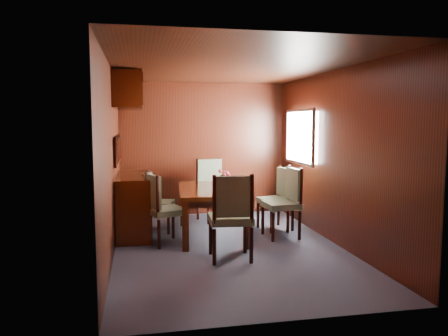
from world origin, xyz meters
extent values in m
plane|color=#3F4256|center=(0.00, 0.00, 0.00)|extent=(4.50, 4.50, 0.00)
cube|color=black|center=(-1.50, 0.00, 1.20)|extent=(0.02, 4.50, 2.40)
cube|color=black|center=(1.50, 0.00, 1.20)|extent=(0.02, 4.50, 2.40)
cube|color=black|center=(0.00, 2.25, 1.20)|extent=(3.00, 0.02, 2.40)
cube|color=black|center=(0.00, -2.25, 1.20)|extent=(3.00, 0.02, 2.40)
cube|color=black|center=(0.00, 0.00, 2.40)|extent=(3.00, 4.50, 0.02)
cube|color=white|center=(1.48, 1.10, 1.45)|extent=(0.14, 1.10, 0.80)
cube|color=#B2B2B7|center=(1.41, 1.10, 1.45)|extent=(0.04, 1.20, 0.90)
cube|color=black|center=(-1.47, 1.00, 1.28)|extent=(0.03, 1.36, 0.41)
cube|color=silver|center=(-1.45, 1.00, 1.28)|extent=(0.01, 1.30, 0.35)
cube|color=#371306|center=(-1.30, 1.00, 2.13)|extent=(0.40, 1.40, 0.50)
cube|color=#371306|center=(-1.25, 1.00, 0.45)|extent=(0.48, 1.40, 0.90)
cube|color=#371306|center=(-0.58, -0.05, 0.33)|extent=(0.09, 0.09, 0.66)
cube|color=#371306|center=(0.25, -0.11, 0.33)|extent=(0.09, 0.09, 0.66)
cube|color=#371306|center=(-0.47, 1.36, 0.33)|extent=(0.09, 0.09, 0.66)
cube|color=#371306|center=(0.36, 1.29, 0.33)|extent=(0.09, 0.09, 0.66)
cube|color=black|center=(-0.11, 0.62, 0.62)|extent=(0.95, 1.48, 0.10)
cube|color=#371306|center=(-0.11, 0.62, 0.69)|extent=(1.08, 1.61, 0.06)
cylinder|color=black|center=(-1.06, 0.48, 0.20)|extent=(0.05, 0.05, 0.40)
cylinder|color=black|center=(-0.92, 0.09, 0.20)|extent=(0.05, 0.05, 0.40)
cylinder|color=black|center=(-0.69, 0.61, 0.20)|extent=(0.05, 0.05, 0.40)
cylinder|color=black|center=(-0.55, 0.23, 0.20)|extent=(0.05, 0.05, 0.40)
cube|color=#5E7257|center=(-0.81, 0.35, 0.46)|extent=(0.58, 0.60, 0.08)
cylinder|color=black|center=(-1.07, 0.48, 0.73)|extent=(0.05, 0.05, 0.53)
cylinder|color=black|center=(-0.93, 0.09, 0.73)|extent=(0.05, 0.05, 0.53)
cube|color=#5E7257|center=(-0.98, 0.29, 0.75)|extent=(0.20, 0.43, 0.45)
cylinder|color=black|center=(-0.99, 1.32, 0.19)|extent=(0.04, 0.04, 0.37)
cylinder|color=black|center=(-1.09, 0.95, 0.19)|extent=(0.04, 0.04, 0.37)
cylinder|color=black|center=(-0.64, 1.22, 0.19)|extent=(0.04, 0.04, 0.37)
cylinder|color=black|center=(-0.74, 0.85, 0.19)|extent=(0.04, 0.04, 0.37)
cube|color=#5E7257|center=(-0.87, 1.09, 0.43)|extent=(0.52, 0.53, 0.08)
cylinder|color=black|center=(-1.00, 1.32, 0.68)|extent=(0.04, 0.04, 0.50)
cylinder|color=black|center=(-1.10, 0.95, 0.68)|extent=(0.04, 0.04, 0.50)
cube|color=#5E7257|center=(-1.03, 1.13, 0.70)|extent=(0.16, 0.40, 0.42)
cylinder|color=black|center=(1.08, 0.18, 0.21)|extent=(0.05, 0.05, 0.42)
cylinder|color=black|center=(1.06, 0.61, 0.21)|extent=(0.05, 0.05, 0.42)
cylinder|color=black|center=(0.68, 0.16, 0.21)|extent=(0.05, 0.05, 0.42)
cylinder|color=black|center=(0.65, 0.58, 0.21)|extent=(0.05, 0.05, 0.42)
cube|color=#5E7257|center=(0.87, 0.38, 0.48)|extent=(0.50, 0.52, 0.09)
cylinder|color=black|center=(1.09, 0.18, 0.76)|extent=(0.05, 0.05, 0.56)
cylinder|color=black|center=(1.07, 0.61, 0.76)|extent=(0.05, 0.05, 0.56)
cube|color=#5E7257|center=(1.06, 0.39, 0.78)|extent=(0.09, 0.45, 0.47)
cylinder|color=black|center=(1.17, 0.70, 0.20)|extent=(0.04, 0.04, 0.40)
cylinder|color=black|center=(1.07, 1.09, 0.20)|extent=(0.04, 0.04, 0.40)
cylinder|color=black|center=(0.80, 0.61, 0.20)|extent=(0.04, 0.04, 0.40)
cylinder|color=black|center=(0.70, 1.00, 0.20)|extent=(0.04, 0.04, 0.40)
cube|color=#5E7257|center=(0.93, 0.85, 0.46)|extent=(0.55, 0.56, 0.08)
cylinder|color=black|center=(1.18, 0.70, 0.72)|extent=(0.04, 0.04, 0.53)
cylinder|color=black|center=(1.08, 1.10, 0.72)|extent=(0.04, 0.04, 0.53)
cube|color=#5E7257|center=(1.11, 0.89, 0.74)|extent=(0.16, 0.43, 0.45)
cylinder|color=black|center=(-0.31, -0.68, 0.22)|extent=(0.05, 0.05, 0.43)
cylinder|color=black|center=(0.14, -0.70, 0.22)|extent=(0.05, 0.05, 0.43)
cylinder|color=black|center=(-0.28, -0.26, 0.22)|extent=(0.05, 0.05, 0.43)
cylinder|color=black|center=(0.16, -0.28, 0.22)|extent=(0.05, 0.05, 0.43)
cube|color=#5E7257|center=(-0.07, -0.48, 0.50)|extent=(0.54, 0.52, 0.09)
cylinder|color=black|center=(-0.31, -0.69, 0.79)|extent=(0.05, 0.05, 0.58)
cylinder|color=black|center=(0.14, -0.71, 0.79)|extent=(0.05, 0.05, 0.58)
cube|color=#5E7257|center=(-0.08, -0.68, 0.81)|extent=(0.47, 0.09, 0.49)
cylinder|color=black|center=(0.25, 1.91, 0.21)|extent=(0.05, 0.05, 0.43)
cylinder|color=black|center=(-0.17, 1.78, 0.21)|extent=(0.05, 0.05, 0.43)
cylinder|color=black|center=(0.37, 1.51, 0.21)|extent=(0.05, 0.05, 0.43)
cylinder|color=black|center=(-0.05, 1.38, 0.21)|extent=(0.05, 0.05, 0.43)
cube|color=#5E7257|center=(0.10, 1.65, 0.49)|extent=(0.63, 0.61, 0.09)
cylinder|color=black|center=(0.24, 1.92, 0.78)|extent=(0.05, 0.05, 0.57)
cylinder|color=black|center=(-0.17, 1.79, 0.78)|extent=(0.05, 0.05, 0.57)
cube|color=#5E7257|center=(0.04, 1.83, 0.80)|extent=(0.46, 0.20, 0.48)
cylinder|color=#A94A33|center=(0.11, 0.84, 0.76)|extent=(0.23, 0.23, 0.07)
sphere|color=#1C4717|center=(0.11, 0.84, 0.81)|extent=(0.18, 0.18, 0.18)
camera|label=1|loc=(-1.17, -5.63, 1.68)|focal=35.00mm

